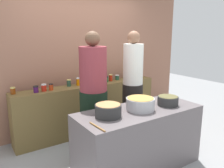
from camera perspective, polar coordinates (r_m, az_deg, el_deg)
ground at (r=3.56m, az=3.26°, el=-17.81°), size 12.00×12.00×0.00m
storefront_wall at (r=4.32m, az=-8.14°, el=8.54°), size 4.80×0.12×3.00m
display_shelf at (r=4.22m, az=-5.64°, el=-6.07°), size 2.70×0.36×0.90m
prep_table at (r=3.16m, az=6.70°, el=-13.56°), size 1.70×0.70×0.83m
preserve_jar_0 at (r=3.74m, az=-23.61°, el=-1.54°), size 0.08×0.08×0.11m
preserve_jar_1 at (r=3.71m, az=-18.56°, el=-1.24°), size 0.08×0.08×0.10m
preserve_jar_2 at (r=3.76m, az=-16.72°, el=-0.87°), size 0.08×0.08×0.12m
preserve_jar_3 at (r=3.79m, az=-15.04°, el=-0.72°), size 0.07×0.07×0.10m
preserve_jar_4 at (r=3.99m, az=-10.78°, el=0.27°), size 0.07×0.07×0.12m
preserve_jar_5 at (r=4.03m, az=-8.37°, el=0.60°), size 0.08×0.08×0.13m
preserve_jar_6 at (r=4.10m, az=-4.04°, el=0.87°), size 0.07×0.07×0.13m
preserve_jar_7 at (r=4.28m, az=-1.47°, el=1.24°), size 0.08×0.08×0.11m
preserve_jar_8 at (r=4.35m, az=-0.32°, el=1.59°), size 0.07×0.07×0.13m
preserve_jar_9 at (r=4.47m, az=1.30°, el=1.67°), size 0.08×0.08×0.10m
preserve_jar_10 at (r=4.54m, az=3.45°, el=1.90°), size 0.09×0.09×0.11m
preserve_jar_11 at (r=4.62m, az=5.86°, el=2.21°), size 0.08×0.08×0.13m
preserve_jar_12 at (r=4.85m, az=7.21°, el=2.57°), size 0.09×0.09×0.12m
cooking_pot_left at (r=2.72m, az=-0.97°, el=-6.65°), size 0.32×0.32×0.15m
cooking_pot_center at (r=2.97m, az=7.11°, el=-4.97°), size 0.37×0.37×0.16m
cooking_pot_right at (r=3.24m, az=13.84°, el=-4.09°), size 0.28×0.28×0.13m
wooden_spoon at (r=2.45m, az=-3.73°, el=-10.64°), size 0.03×0.29×0.02m
cook_with_tongs at (r=3.27m, az=-4.62°, el=-4.71°), size 0.40×0.40×1.83m
cook_in_cap at (r=3.64m, az=5.16°, el=-2.65°), size 0.32×0.32×1.84m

